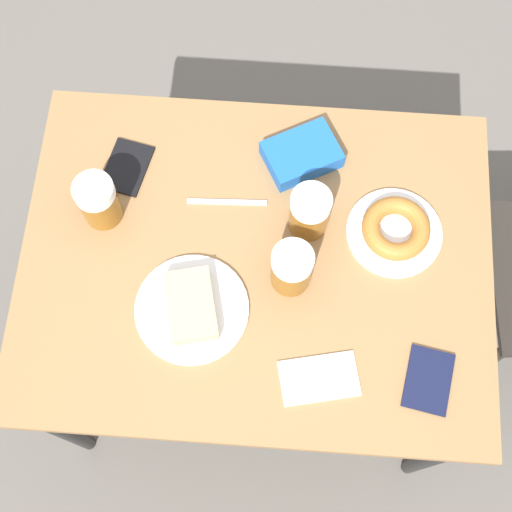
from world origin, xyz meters
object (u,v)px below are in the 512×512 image
at_px(plate_with_donut, 395,230).
at_px(beer_mug_left, 309,212).
at_px(passport_far_edge, 428,380).
at_px(blue_pouch, 302,154).
at_px(beer_mug_right, 292,268).
at_px(plate_with_cake, 191,308).
at_px(beer_mug_center, 98,201).
at_px(passport_near_edge, 127,167).
at_px(napkin_folded, 319,378).
at_px(fork, 227,202).

xyz_separation_m(plate_with_donut, beer_mug_left, (-0.01, -0.18, 0.04)).
distance_m(passport_far_edge, blue_pouch, 0.55).
bearing_deg(beer_mug_right, plate_with_cake, -67.07).
bearing_deg(beer_mug_center, blue_pouch, 111.09).
bearing_deg(plate_with_donut, blue_pouch, -128.46).
bearing_deg(beer_mug_right, blue_pouch, 178.23).
bearing_deg(beer_mug_left, plate_with_cake, -47.47).
height_order(beer_mug_center, blue_pouch, beer_mug_center).
distance_m(plate_with_cake, passport_near_edge, 0.36).
bearing_deg(plate_with_donut, napkin_folded, -24.38).
relative_size(beer_mug_left, beer_mug_center, 1.00).
bearing_deg(passport_near_edge, beer_mug_right, 58.36).
relative_size(plate_with_donut, beer_mug_center, 1.64).
height_order(plate_with_cake, fork, plate_with_cake).
bearing_deg(blue_pouch, passport_far_edge, 30.19).
bearing_deg(passport_far_edge, beer_mug_center, -114.32).
bearing_deg(plate_with_donut, beer_mug_center, -90.26).
height_order(beer_mug_left, fork, beer_mug_left).
height_order(beer_mug_right, blue_pouch, beer_mug_right).
distance_m(beer_mug_right, napkin_folded, 0.23).
bearing_deg(fork, napkin_folded, 30.24).
bearing_deg(passport_far_edge, napkin_folded, -86.83).
bearing_deg(blue_pouch, passport_near_edge, -82.69).
bearing_deg(passport_far_edge, beer_mug_right, -124.33).
xyz_separation_m(fork, blue_pouch, (-0.12, 0.15, 0.02)).
distance_m(beer_mug_left, blue_pouch, 0.16).
xyz_separation_m(plate_with_cake, blue_pouch, (-0.36, 0.21, 0.01)).
height_order(napkin_folded, passport_near_edge, passport_near_edge).
relative_size(beer_mug_right, fork, 0.72).
relative_size(passport_far_edge, blue_pouch, 0.74).
xyz_separation_m(plate_with_donut, beer_mug_center, (-0.00, -0.62, 0.04)).
bearing_deg(napkin_folded, plate_with_cake, -114.77).
height_order(plate_with_cake, napkin_folded, plate_with_cake).
xyz_separation_m(passport_near_edge, blue_pouch, (-0.05, 0.38, 0.02)).
height_order(plate_with_donut, beer_mug_center, beer_mug_center).
height_order(passport_near_edge, passport_far_edge, same).
bearing_deg(beer_mug_left, fork, -102.10).
height_order(plate_with_donut, fork, plate_with_donut).
xyz_separation_m(beer_mug_right, blue_pouch, (-0.28, 0.01, -0.04)).
xyz_separation_m(passport_near_edge, passport_far_edge, (0.42, 0.66, 0.00)).
height_order(beer_mug_center, passport_near_edge, beer_mug_center).
distance_m(plate_with_donut, fork, 0.36).
xyz_separation_m(beer_mug_center, blue_pouch, (-0.16, 0.42, -0.04)).
bearing_deg(beer_mug_right, beer_mug_center, -106.24).
bearing_deg(plate_with_cake, fork, 168.36).
bearing_deg(plate_with_cake, passport_far_edge, 77.05).
height_order(beer_mug_left, napkin_folded, beer_mug_left).
height_order(beer_mug_left, beer_mug_right, same).
relative_size(plate_with_cake, passport_near_edge, 1.65).
bearing_deg(beer_mug_center, plate_with_donut, 89.74).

